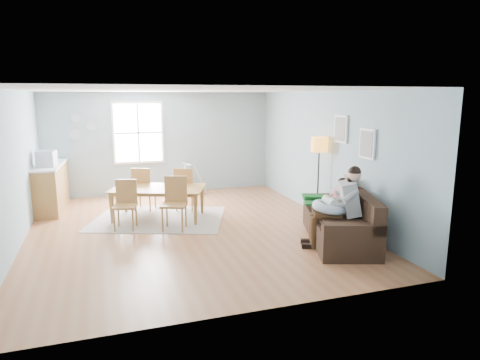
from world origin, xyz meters
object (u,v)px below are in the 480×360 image
object	(u,v)px
chair_sw	(126,201)
monitor	(46,159)
sofa	(342,223)
chair_nw	(143,186)
chair_ne	(185,186)
toddler	(336,197)
counter	(51,187)
storage_cube	(364,245)
chair_se	(175,199)
floor_lamp	(319,151)
father	(339,204)
baby_swing	(187,181)
dining_table	(158,204)

from	to	relation	value
chair_sw	monitor	world-z (taller)	monitor
sofa	chair_nw	xyz separation A→B (m)	(-3.21, 3.25, 0.26)
chair_ne	toddler	bearing A→B (deg)	-49.60
chair_nw	monitor	distance (m)	2.16
monitor	chair_sw	bearing A→B (deg)	-47.09
sofa	monitor	distance (m)	6.45
toddler	counter	size ratio (longest dim) A/B	0.46
storage_cube	chair_se	distance (m)	3.67
floor_lamp	chair_ne	size ratio (longest dim) A/B	1.74
father	baby_swing	distance (m)	5.19
counter	chair_se	bearing A→B (deg)	-43.80
father	baby_swing	size ratio (longest dim) A/B	1.39
chair_sw	counter	xyz separation A→B (m)	(-1.54, 2.03, -0.01)
toddler	chair_se	bearing A→B (deg)	152.14
toddler	storage_cube	size ratio (longest dim) A/B	1.90
counter	toddler	bearing A→B (deg)	-36.22
toddler	baby_swing	xyz separation A→B (m)	(-1.90, 4.41, -0.40)
chair_sw	sofa	bearing A→B (deg)	-28.65
baby_swing	chair_se	bearing A→B (deg)	-105.85
father	chair_sw	world-z (taller)	father
storage_cube	baby_swing	world-z (taller)	baby_swing
toddler	chair_se	size ratio (longest dim) A/B	0.85
chair_nw	chair_ne	world-z (taller)	chair_nw
toddler	chair_sw	distance (m)	4.07
counter	chair_ne	bearing A→B (deg)	-21.01
sofa	chair_ne	xyz separation A→B (m)	(-2.30, 2.92, 0.25)
toddler	chair_ne	xyz separation A→B (m)	(-2.29, 2.69, -0.19)
dining_table	chair_ne	distance (m)	0.85
dining_table	counter	bearing A→B (deg)	166.59
chair_se	dining_table	bearing A→B (deg)	106.16
monitor	baby_swing	bearing A→B (deg)	16.20
chair_ne	father	bearing A→B (deg)	-57.00
father	floor_lamp	bearing A→B (deg)	73.07
sofa	father	world-z (taller)	father
storage_cube	chair_se	xyz separation A→B (m)	(-2.61, 2.55, 0.37)
chair_nw	baby_swing	bearing A→B (deg)	46.70
storage_cube	chair_se	world-z (taller)	chair_se
dining_table	monitor	size ratio (longest dim) A/B	4.48
father	monitor	xyz separation A→B (m)	(-4.98, 3.93, 0.47)
father	toddler	world-z (taller)	father
father	sofa	bearing A→B (deg)	47.13
floor_lamp	monitor	distance (m)	5.93
toddler	dining_table	world-z (taller)	toddler
father	chair_se	world-z (taller)	father
storage_cube	chair_nw	distance (m)	5.16
chair_sw	baby_swing	world-z (taller)	chair_sw
sofa	chair_sw	world-z (taller)	chair_sw
storage_cube	counter	bearing A→B (deg)	135.91
chair_nw	baby_swing	distance (m)	1.91
toddler	monitor	xyz separation A→B (m)	(-5.21, 3.45, 0.47)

